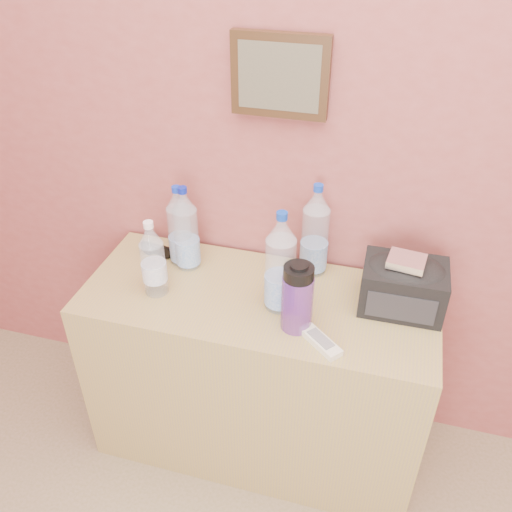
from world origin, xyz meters
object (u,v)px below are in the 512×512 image
Objects in this scene: pet_large_c at (315,234)px; sunglasses at (158,250)px; pet_small at (153,262)px; dresser at (258,373)px; pet_large_a at (186,232)px; nalgene_bottle at (297,297)px; ac_remote at (320,342)px; pet_large_b at (180,229)px; foil_packet at (407,261)px; pet_large_d at (280,267)px; toiletry_bag at (403,284)px.

sunglasses is at bearing -174.51° from pet_large_c.
pet_large_c is 0.55m from pet_small.
sunglasses is at bearing 161.47° from dresser.
pet_large_c reaches higher than pet_large_a.
nalgene_bottle is (0.49, -0.04, -0.00)m from pet_small.
pet_large_c is 1.44× the size of nalgene_bottle.
pet_large_a is 0.61m from ac_remote.
pet_large_b is 0.47m from pet_large_c.
pet_large_c reaches higher than pet_small.
pet_large_a is 0.18m from pet_small.
pet_large_d is at bearing -166.84° from foil_packet.
ac_remote is at bearing -41.38° from pet_large_d.
foil_packet is (0.30, -0.13, 0.04)m from pet_large_c.
pet_small is (-0.41, -0.04, -0.03)m from pet_large_d.
ac_remote is (0.16, -0.14, -0.14)m from pet_large_d.
dresser is at bearing 144.90° from nalgene_bottle.
pet_large_a is 0.04m from pet_large_b.
pet_small is 1.05× the size of toiletry_bag.
pet_large_b reaches higher than nalgene_bottle.
sunglasses reaches higher than ac_remote.
ac_remote is (0.58, -0.10, -0.11)m from pet_small.
ac_remote is at bearing -17.44° from sunglasses.
pet_large_c is 0.34m from toiletry_bag.
pet_large_a reaches higher than toiletry_bag.
toiletry_bag is at bearing 70.21° from foil_packet.
pet_small is at bearing -149.66° from ac_remote.
pet_large_d is 0.38m from foil_packet.
pet_large_d is at bearing -107.26° from pet_large_c.
ac_remote reaches higher than dresser.
sunglasses is (-0.57, -0.05, -0.13)m from pet_large_c.
nalgene_bottle is at bearing -15.89° from sunglasses.
pet_large_d is 0.40m from toiletry_bag.
pet_large_a reaches higher than foil_packet.
pet_large_d is 1.49× the size of nalgene_bottle.
pet_large_d is (0.08, -0.02, 0.53)m from dresser.
pet_large_d reaches higher than sunglasses.
pet_large_c is (0.44, 0.09, 0.01)m from pet_large_a.
pet_large_d reaches higher than foil_packet.
foil_packet reaches higher than toiletry_bag.
dresser is 7.85× the size of ac_remote.
pet_large_c is at bearing 52.96° from dresser.
pet_large_c is at bearing 72.74° from pet_large_d.
pet_large_c is at bearing 90.91° from nalgene_bottle.
pet_large_a reaches higher than pet_large_b.
pet_large_b is 0.53m from nalgene_bottle.
pet_large_b is (-0.03, 0.02, -0.00)m from pet_large_a.
pet_large_b reaches higher than toiletry_bag.
dresser is 0.52m from nalgene_bottle.
pet_small is at bearing 175.01° from nalgene_bottle.
pet_large_c is 0.97× the size of pet_large_d.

